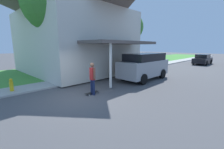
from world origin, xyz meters
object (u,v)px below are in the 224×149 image
Objects in this scene: car_down_street at (203,59)px; skateboard at (92,93)px; suv_parked at (144,66)px; skateboarder at (92,77)px; lawn_tree_near at (51,4)px; fire_hydrant at (11,85)px; lawn_tree_far at (129,27)px.

skateboard is at bearing -91.58° from car_down_street.
car_down_street is (0.58, 14.86, -0.39)m from suv_parked.
suv_parked is at bearing 91.68° from skateboarder.
car_down_street is 2.47× the size of skateboarder.
lawn_tree_near is at bearing 175.07° from skateboard.
fire_hydrant is at bearing -112.67° from suv_parked.
skateboard is (-0.13, 0.04, -0.91)m from skateboarder.
lawn_tree_near reaches higher than lawn_tree_far.
fire_hydrant is at bearing -84.51° from lawn_tree_far.
skateboard is at bearing -4.93° from lawn_tree_near.
skateboard is (4.66, -9.17, -4.64)m from lawn_tree_far.
lawn_tree_far is 1.44× the size of car_down_street.
lawn_tree_far reaches higher than skateboarder.
fire_hydrant is at bearing -99.90° from car_down_street.
car_down_street is at bearing 88.80° from skateboarder.
lawn_tree_near is at bearing 115.66° from fire_hydrant.
suv_parked is at bearing -92.23° from car_down_street.
lawn_tree_far is 8.60× the size of fire_hydrant.
lawn_tree_near is at bearing -93.24° from lawn_tree_far.
skateboarder reaches higher than car_down_street.
lawn_tree_far is 3.56× the size of skateboarder.
suv_parked is (5.13, 4.81, -4.62)m from lawn_tree_near.
lawn_tree_far is at bearing 139.79° from suv_parked.
lawn_tree_near is 8.80m from lawn_tree_far.
suv_parked is 5.30m from skateboarder.
car_down_street is at bearing 88.42° from skateboard.
lawn_tree_far is 1.36× the size of suv_parked.
car_down_street reaches higher than fire_hydrant.
lawn_tree_far is 12.76m from car_down_street.
lawn_tree_far is (0.49, 8.73, -1.01)m from lawn_tree_near.
skateboard is at bearing -63.09° from lawn_tree_far.
car_down_street is at bearing 80.10° from fire_hydrant.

